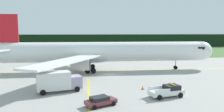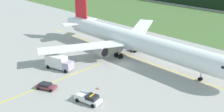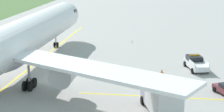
% 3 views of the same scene
% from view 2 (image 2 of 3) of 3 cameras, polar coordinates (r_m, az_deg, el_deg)
% --- Properties ---
extents(ground, '(320.00, 320.00, 0.00)m').
position_cam_2_polar(ground, '(65.26, 2.70, -1.93)').
color(ground, '#9F9C97').
extents(grass_verge, '(320.00, 49.15, 0.04)m').
position_cam_2_polar(grass_verge, '(108.26, 21.82, 6.45)').
color(grass_verge, '#456632').
rests_on(grass_verge, ground).
extents(taxiway_centerline_main, '(79.32, 0.92, 0.01)m').
position_cam_2_polar(taxiway_centerline_main, '(69.57, 5.36, -0.41)').
color(taxiway_centerline_main, yellow).
rests_on(taxiway_centerline_main, ground).
extents(taxiway_centerline_spur, '(0.51, 27.34, 0.01)m').
position_cam_2_polar(taxiway_centerline_spur, '(58.46, -12.48, -5.53)').
color(taxiway_centerline_spur, yellow).
rests_on(taxiway_centerline_spur, ground).
extents(airliner, '(58.76, 45.62, 13.96)m').
position_cam_2_polar(airliner, '(68.31, 5.05, 3.36)').
color(airliner, white).
rests_on(airliner, ground).
extents(ops_pickup_truck, '(5.68, 3.28, 1.94)m').
position_cam_2_polar(ops_pickup_truck, '(49.31, -5.22, -9.48)').
color(ops_pickup_truck, white).
rests_on(ops_pickup_truck, ground).
extents(catering_truck, '(7.56, 4.34, 3.50)m').
position_cam_2_polar(catering_truck, '(63.54, -11.91, -1.36)').
color(catering_truck, '#A398B7').
rests_on(catering_truck, ground).
extents(staff_car, '(4.55, 3.44, 1.30)m').
position_cam_2_polar(staff_car, '(55.48, -14.58, -6.53)').
color(staff_car, brown).
rests_on(staff_car, ground).
extents(apron_cone, '(0.49, 0.49, 0.61)m').
position_cam_2_polar(apron_cone, '(53.95, -3.22, -7.14)').
color(apron_cone, black).
rests_on(apron_cone, ground).
extents(taxiway_edge_light_west, '(0.12, 0.12, 0.45)m').
position_cam_2_polar(taxiway_edge_light_west, '(77.67, -14.22, 1.66)').
color(taxiway_edge_light_west, yellow).
rests_on(taxiway_edge_light_west, ground).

